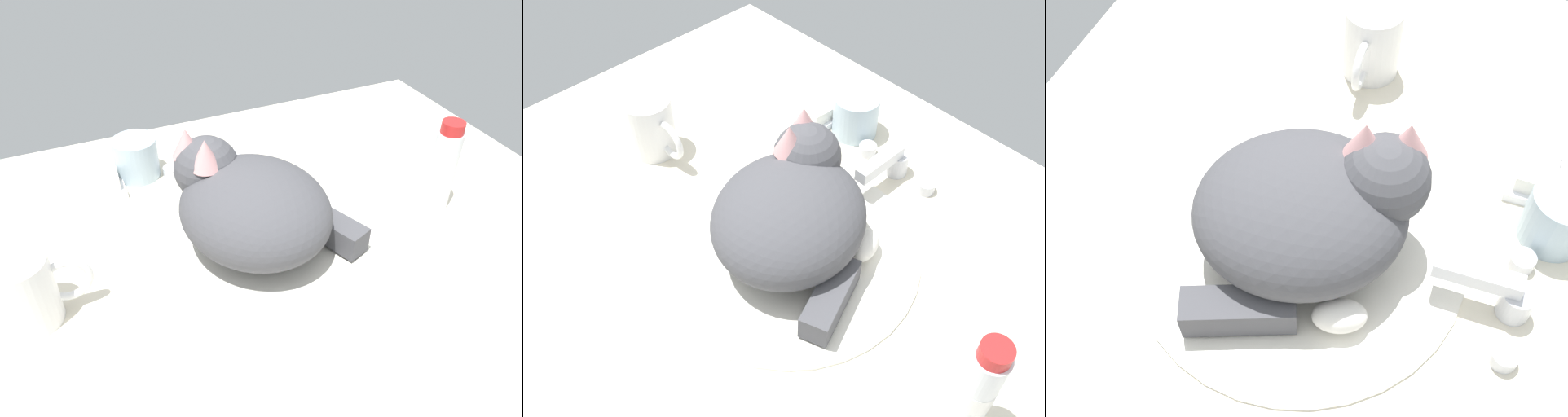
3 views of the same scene
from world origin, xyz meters
The scene contains 8 objects.
ground_plane centered at (0.00, 0.00, -1.50)cm, with size 110.00×82.50×3.00cm, color silver.
sink_basin centered at (0.00, 0.00, 0.42)cm, with size 36.53×36.53×0.84cm, color white.
faucet centered at (0.00, 21.88, 2.57)cm, with size 14.46×10.84×5.79cm.
cat centered at (-0.38, 1.17, 7.59)cm, with size 27.44×27.63×15.87cm.
coffee_mug centered at (-30.23, -0.90, 4.91)cm, with size 12.01×7.56×9.81cm.
rinse_cup centered at (-11.00, 25.88, 3.56)cm, with size 7.47×7.47×7.11cm.
soap_dish centered at (-18.64, 23.07, 0.60)cm, with size 9.00×6.40×1.20cm, color white.
soap_bar centered at (-18.64, 23.07, 2.30)cm, with size 7.57×4.17×2.21cm, color white.
Camera 3 is at (36.71, 13.52, 61.70)cm, focal length 45.18 mm.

